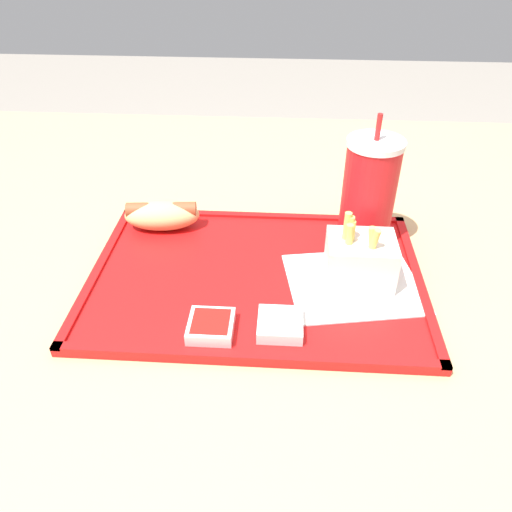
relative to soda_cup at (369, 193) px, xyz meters
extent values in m
cube|color=tan|center=(-0.19, -0.07, -0.46)|extent=(1.35, 1.17, 0.74)
cube|color=red|center=(-0.15, -0.09, -0.08)|extent=(0.44, 0.31, 0.01)
cube|color=red|center=(-0.15, -0.24, -0.08)|extent=(0.44, 0.01, 0.00)
cube|color=red|center=(-0.15, 0.06, -0.08)|extent=(0.44, 0.01, 0.00)
cube|color=red|center=(-0.37, -0.09, -0.08)|extent=(0.01, 0.31, 0.00)
cube|color=red|center=(0.06, -0.09, -0.08)|extent=(0.01, 0.31, 0.00)
cube|color=white|center=(-0.02, -0.11, -0.08)|extent=(0.19, 0.17, 0.00)
cylinder|color=red|center=(0.00, 0.00, 0.00)|extent=(0.07, 0.07, 0.15)
cylinder|color=silver|center=(0.00, 0.00, 0.07)|extent=(0.08, 0.08, 0.01)
cylinder|color=red|center=(0.00, 0.00, 0.09)|extent=(0.01, 0.01, 0.03)
ellipsoid|color=#DBB270|center=(-0.30, 0.01, -0.06)|extent=(0.12, 0.06, 0.04)
cylinder|color=brown|center=(-0.30, 0.01, -0.05)|extent=(0.11, 0.03, 0.02)
cube|color=silver|center=(-0.02, -0.10, -0.05)|extent=(0.09, 0.07, 0.06)
cylinder|color=#EACC60|center=(-0.01, -0.11, -0.02)|extent=(0.02, 0.02, 0.06)
cylinder|color=#EACC60|center=(-0.03, -0.10, -0.02)|extent=(0.01, 0.01, 0.07)
cylinder|color=#EACC60|center=(-0.03, -0.09, -0.02)|extent=(0.01, 0.01, 0.06)
cylinder|color=#EACC60|center=(-0.01, -0.11, -0.02)|extent=(0.02, 0.01, 0.07)
cylinder|color=#EACC60|center=(-0.03, -0.09, -0.02)|extent=(0.01, 0.01, 0.06)
cylinder|color=#EACC60|center=(-0.04, -0.09, -0.02)|extent=(0.01, 0.01, 0.07)
cube|color=silver|center=(-0.12, -0.20, -0.07)|extent=(0.05, 0.05, 0.02)
cube|color=white|center=(-0.12, -0.20, -0.06)|extent=(0.04, 0.04, 0.00)
cube|color=silver|center=(-0.20, -0.20, -0.07)|extent=(0.05, 0.05, 0.02)
cube|color=#B21914|center=(-0.20, -0.20, -0.06)|extent=(0.04, 0.04, 0.00)
camera|label=1|loc=(-0.12, -0.62, 0.34)|focal=35.00mm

